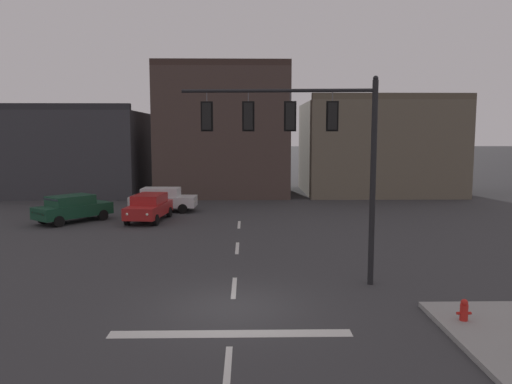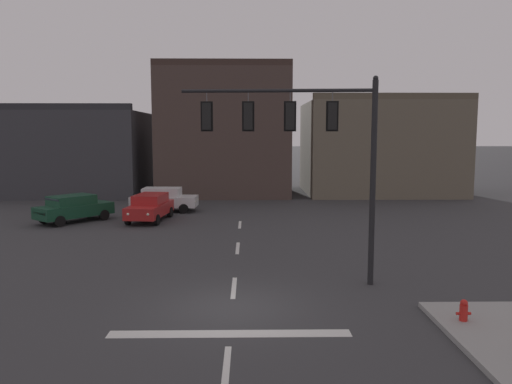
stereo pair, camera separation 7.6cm
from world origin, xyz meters
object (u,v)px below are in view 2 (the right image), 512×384
(car_lot_farside, at_px, (164,199))
(fire_hydrant, at_px, (463,314))
(car_lot_middle, at_px, (74,208))
(signal_mast_near_side, at_px, (308,137))
(car_lot_nearside, at_px, (150,207))

(car_lot_farside, height_order, fire_hydrant, car_lot_farside)
(car_lot_middle, bearing_deg, signal_mast_near_side, -45.31)
(signal_mast_near_side, bearing_deg, car_lot_middle, 134.69)
(car_lot_middle, height_order, car_lot_farside, same)
(signal_mast_near_side, distance_m, car_lot_farside, 18.83)
(fire_hydrant, bearing_deg, signal_mast_near_side, 133.65)
(fire_hydrant, bearing_deg, car_lot_middle, 134.44)
(signal_mast_near_side, xyz_separation_m, fire_hydrant, (3.84, -4.03, -4.78))
(car_lot_farside, distance_m, fire_hydrant, 23.69)
(signal_mast_near_side, relative_size, car_lot_nearside, 1.56)
(car_lot_nearside, height_order, fire_hydrant, car_lot_nearside)
(car_lot_middle, xyz_separation_m, fire_hydrant, (16.30, -16.62, -0.53))
(fire_hydrant, bearing_deg, car_lot_nearside, 124.86)
(car_lot_nearside, xyz_separation_m, car_lot_middle, (-4.47, -0.36, 0.00))
(car_lot_nearside, distance_m, fire_hydrant, 20.70)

